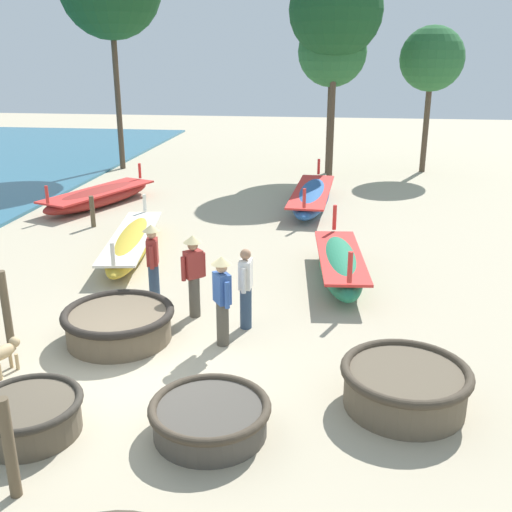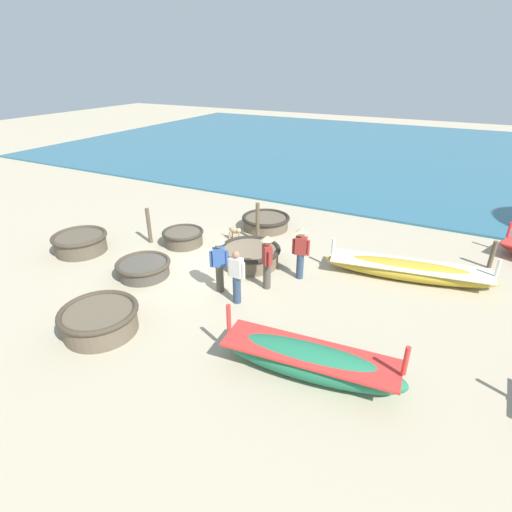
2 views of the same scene
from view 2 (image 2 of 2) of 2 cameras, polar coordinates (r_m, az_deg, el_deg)
ground_plane at (r=13.22m, az=-5.93°, el=-1.12°), size 80.00×80.00×0.00m
sea at (r=30.98m, az=22.86°, el=13.13°), size 28.00×52.00×0.10m
coracle_weathered at (r=15.84m, az=1.41°, el=4.93°), size 1.89×1.89×0.52m
coracle_beside_post at (r=13.02m, az=-0.90°, el=0.19°), size 2.02×2.02×0.60m
coracle_tilted at (r=14.67m, az=-10.36°, el=2.70°), size 1.49×1.49×0.53m
coracle_front_left at (r=10.57m, az=-21.43°, el=-8.41°), size 1.91×1.91×0.65m
coracle_upturned at (r=15.15m, az=-23.81°, el=1.82°), size 1.85×1.85×0.64m
coracle_front_right at (r=12.84m, az=-15.77°, el=-1.61°), size 1.68×1.68×0.48m
long_boat_red_hull at (r=8.73m, az=7.53°, el=-14.58°), size 1.30×4.08×1.30m
long_boat_ochre_hull at (r=12.99m, az=20.94°, el=-1.87°), size 1.70×5.13×1.03m
fisherman_with_hat at (r=11.36m, az=1.60°, el=-0.39°), size 0.41×0.39×1.67m
fisherman_standing_right at (r=10.74m, az=-2.80°, el=-2.82°), size 0.23×0.53×1.57m
fisherman_crouching at (r=11.97m, az=6.42°, el=0.91°), size 0.36×0.52×1.67m
fisherman_standing_left at (r=11.25m, az=-5.29°, el=-0.76°), size 0.37×0.46×1.67m
dog at (r=14.73m, az=-3.03°, el=3.56°), size 0.34×0.67×0.55m
mooring_post_inland at (r=14.96m, az=-15.05°, el=4.20°), size 0.14×0.14×1.31m
mooring_post_mid_beach at (r=14.54m, az=0.23°, el=4.83°), size 0.14×0.14×1.47m
mooring_post_shoreline at (r=14.76m, az=30.69°, el=0.15°), size 0.14×0.14×0.94m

